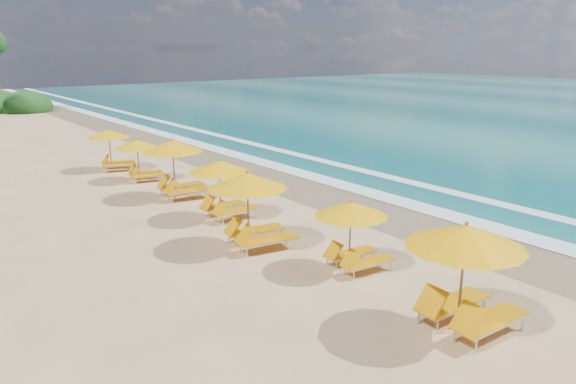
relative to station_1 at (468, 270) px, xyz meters
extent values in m
plane|color=tan|center=(1.58, 8.63, -1.50)|extent=(160.00, 160.00, 0.00)
cube|color=olive|center=(5.58, 8.63, -1.49)|extent=(4.00, 160.00, 0.01)
cube|color=white|center=(7.08, 8.63, -1.47)|extent=(1.20, 160.00, 0.01)
cube|color=white|center=(10.08, 8.63, -1.48)|extent=(0.80, 160.00, 0.01)
cylinder|color=olive|center=(-0.21, 0.01, -0.22)|extent=(0.06, 0.06, 2.56)
cone|color=#F0A705|center=(-0.21, 0.01, 0.84)|extent=(2.74, 2.74, 0.51)
sphere|color=olive|center=(-0.21, 0.01, 1.13)|extent=(0.09, 0.09, 0.09)
cylinder|color=olive|center=(0.32, 4.08, -0.47)|extent=(0.05, 0.05, 2.05)
cone|color=#F0A705|center=(0.32, 4.08, 0.38)|extent=(2.32, 2.32, 0.41)
sphere|color=olive|center=(0.32, 4.08, 0.61)|extent=(0.07, 0.07, 0.07)
cylinder|color=olive|center=(-0.99, 7.38, -0.26)|extent=(0.06, 0.06, 2.46)
cone|color=#F0A705|center=(-0.99, 7.38, 0.76)|extent=(2.96, 2.96, 0.50)
sphere|color=olive|center=(-0.99, 7.38, 1.03)|extent=(0.09, 0.09, 0.09)
cylinder|color=olive|center=(-0.12, 10.60, -0.38)|extent=(0.06, 0.06, 2.23)
cone|color=#F0A705|center=(-0.12, 10.60, 0.54)|extent=(2.35, 2.35, 0.45)
sphere|color=olive|center=(-0.12, 10.60, 0.79)|extent=(0.08, 0.08, 0.08)
cylinder|color=olive|center=(-0.17, 14.34, -0.25)|extent=(0.06, 0.06, 2.50)
cone|color=#F0A705|center=(-0.17, 14.34, 0.79)|extent=(2.93, 2.93, 0.50)
sphere|color=olive|center=(-0.17, 14.34, 1.07)|extent=(0.09, 0.09, 0.09)
cylinder|color=olive|center=(-0.15, 18.28, -0.50)|extent=(0.05, 0.05, 2.00)
cone|color=#F0A705|center=(-0.15, 18.28, 0.33)|extent=(2.46, 2.46, 0.40)
sphere|color=olive|center=(-0.15, 18.28, 0.55)|extent=(0.07, 0.07, 0.07)
cylinder|color=olive|center=(-0.38, 21.44, -0.43)|extent=(0.05, 0.05, 2.13)
cone|color=#F0A705|center=(-0.38, 21.44, 0.46)|extent=(2.80, 2.80, 0.43)
sphere|color=olive|center=(-0.38, 21.44, 0.69)|extent=(0.08, 0.08, 0.08)
ellipsoid|color=#163D14|center=(2.58, 53.63, -1.01)|extent=(5.00, 5.00, 3.25)
camera|label=1|loc=(-9.95, -6.36, 4.77)|focal=33.59mm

